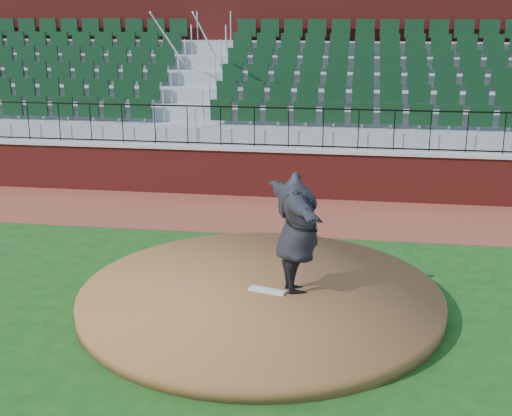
{
  "coord_description": "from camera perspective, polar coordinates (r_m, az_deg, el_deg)",
  "views": [
    {
      "loc": [
        1.73,
        -9.94,
        4.73
      ],
      "look_at": [
        0.0,
        1.5,
        1.3
      ],
      "focal_mm": 47.68,
      "sensor_mm": 36.0,
      "label": 1
    }
  ],
  "objects": [
    {
      "name": "concourse_wall",
      "position": [
        22.62,
        4.26,
        11.45
      ],
      "size": [
        34.0,
        0.5,
        5.5
      ],
      "primitive_type": "cube",
      "color": "maroon",
      "rests_on": "ground"
    },
    {
      "name": "ground",
      "position": [
        11.14,
        -1.17,
        -8.61
      ],
      "size": [
        90.0,
        90.0,
        0.0
      ],
      "primitive_type": "plane",
      "color": "#154112",
      "rests_on": "ground"
    },
    {
      "name": "wall_cap",
      "position": [
        17.38,
        2.72,
        4.95
      ],
      "size": [
        34.0,
        0.45,
        0.1
      ],
      "primitive_type": "cube",
      "color": "#B7B7B7",
      "rests_on": "field_wall"
    },
    {
      "name": "seating_stands",
      "position": [
        19.89,
        3.59,
        9.47
      ],
      "size": [
        34.0,
        5.1,
        4.6
      ],
      "primitive_type": null,
      "color": "gray",
      "rests_on": "ground"
    },
    {
      "name": "wall_railing",
      "position": [
        17.28,
        2.75,
        6.73
      ],
      "size": [
        34.0,
        0.05,
        1.0
      ],
      "primitive_type": null,
      "color": "black",
      "rests_on": "wall_cap"
    },
    {
      "name": "pitchers_mound",
      "position": [
        11.31,
        0.38,
        -7.5
      ],
      "size": [
        5.96,
        5.96,
        0.25
      ],
      "primitive_type": "cylinder",
      "color": "brown",
      "rests_on": "ground"
    },
    {
      "name": "pitcher",
      "position": [
        10.9,
        3.46,
        -2.09
      ],
      "size": [
        1.53,
        2.55,
        2.01
      ],
      "primitive_type": "imported",
      "rotation": [
        0.0,
        0.0,
        1.94
      ],
      "color": "black",
      "rests_on": "pitchers_mound"
    },
    {
      "name": "pitching_rubber",
      "position": [
        11.21,
        0.95,
        -6.94
      ],
      "size": [
        0.63,
        0.3,
        0.04
      ],
      "primitive_type": "cube",
      "rotation": [
        0.0,
        0.0,
        -0.25
      ],
      "color": "silver",
      "rests_on": "pitchers_mound"
    },
    {
      "name": "field_wall",
      "position": [
        17.52,
        2.69,
        2.86
      ],
      "size": [
        34.0,
        0.35,
        1.2
      ],
      "primitive_type": "cube",
      "color": "maroon",
      "rests_on": "ground"
    },
    {
      "name": "warning_track",
      "position": [
        16.14,
        2.07,
        -0.51
      ],
      "size": [
        34.0,
        3.2,
        0.01
      ],
      "primitive_type": "cube",
      "color": "brown",
      "rests_on": "ground"
    }
  ]
}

